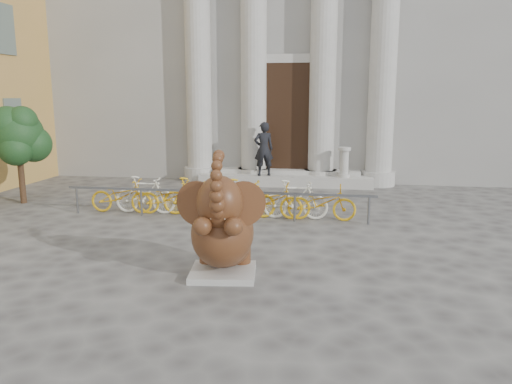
% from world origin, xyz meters
% --- Properties ---
extents(ground, '(80.00, 80.00, 0.00)m').
position_xyz_m(ground, '(0.00, 0.00, 0.00)').
color(ground, '#474442').
rests_on(ground, ground).
extents(classical_building, '(22.00, 10.70, 12.00)m').
position_xyz_m(classical_building, '(0.00, 14.93, 5.98)').
color(classical_building, gray).
rests_on(classical_building, ground).
extents(entrance_steps, '(6.00, 1.20, 0.36)m').
position_xyz_m(entrance_steps, '(0.00, 9.40, 0.18)').
color(entrance_steps, '#A8A59E').
rests_on(entrance_steps, ground).
extents(elephant_statue, '(1.49, 1.71, 2.23)m').
position_xyz_m(elephant_statue, '(-0.17, 0.19, 0.81)').
color(elephant_statue, '#A8A59E').
rests_on(elephant_statue, ground).
extents(bike_rack, '(8.00, 0.53, 1.00)m').
position_xyz_m(bike_rack, '(-1.25, 4.46, 0.50)').
color(bike_rack, slate).
rests_on(bike_rack, ground).
extents(tree, '(1.62, 1.47, 2.81)m').
position_xyz_m(tree, '(-7.23, 5.13, 1.96)').
color(tree, '#332114').
rests_on(tree, ground).
extents(pedestrian, '(0.78, 0.65, 1.85)m').
position_xyz_m(pedestrian, '(-0.73, 9.05, 1.28)').
color(pedestrian, black).
rests_on(pedestrian, entrance_steps).
extents(balustrade_post, '(0.42, 0.42, 1.02)m').
position_xyz_m(balustrade_post, '(2.01, 9.10, 0.83)').
color(balustrade_post, '#A8A59E').
rests_on(balustrade_post, entrance_steps).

